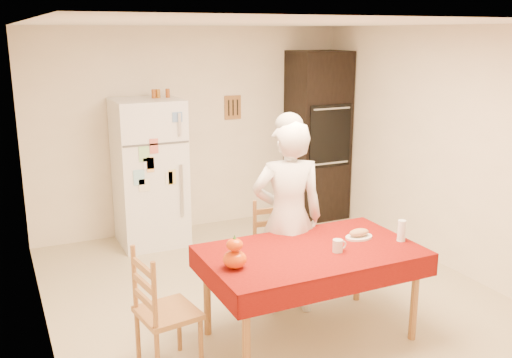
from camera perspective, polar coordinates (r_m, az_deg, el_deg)
floor at (r=5.53m, az=1.64°, el=-11.54°), size 4.50×4.50×0.00m
room_shell at (r=5.04m, az=1.76°, el=5.28°), size 4.02×4.52×2.51m
refrigerator at (r=6.70m, az=-10.59°, el=0.62°), size 0.75×0.74×1.70m
oven_cabinet at (r=7.57m, az=6.18°, el=4.30°), size 0.70×0.62×2.20m
dining_table at (r=4.58m, az=5.51°, el=-7.83°), size 1.70×1.00×0.76m
chair_far at (r=5.26m, az=2.12°, el=-6.93°), size 0.46×0.44×0.95m
chair_left at (r=4.25m, az=-9.65°, el=-12.58°), size 0.46×0.47×0.95m
seated_woman at (r=4.95m, az=3.20°, el=-3.97°), size 0.72×0.57×1.73m
coffee_mug at (r=4.52m, az=8.17°, el=-6.64°), size 0.08×0.08×0.10m
pumpkin_lower at (r=4.18m, az=-2.14°, el=-8.03°), size 0.18×0.18×0.13m
pumpkin_upper at (r=4.14m, az=-2.15°, el=-6.59°), size 0.12×0.12×0.09m
wine_glass at (r=4.84m, az=14.35°, el=-5.02°), size 0.07×0.07×0.18m
bread_plate at (r=4.85m, az=10.24°, el=-5.74°), size 0.24×0.24×0.02m
bread_loaf at (r=4.84m, az=10.27°, el=-5.29°), size 0.18×0.10×0.06m
spice_jar_left at (r=6.62m, az=-10.19°, el=8.39°), size 0.05×0.05×0.10m
spice_jar_mid at (r=6.64m, az=-9.77°, el=8.42°), size 0.05×0.05×0.10m
spice_jar_right at (r=6.67m, az=-8.83°, el=8.48°), size 0.05×0.05×0.10m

